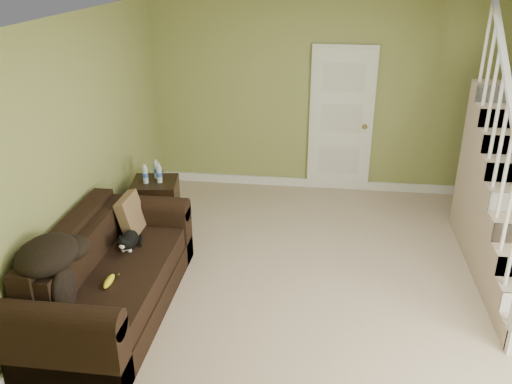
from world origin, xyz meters
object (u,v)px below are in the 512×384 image
(banana, at_px, (109,281))
(cat, at_px, (128,241))
(side_table, at_px, (156,204))
(sofa, at_px, (108,280))

(banana, bearing_deg, cat, 94.41)
(side_table, xyz_separation_m, cat, (0.15, -1.32, 0.23))
(side_table, distance_m, banana, 1.96)
(side_table, bearing_deg, banana, -84.34)
(sofa, xyz_separation_m, side_table, (-0.06, 1.68, -0.01))
(sofa, relative_size, banana, 10.18)
(cat, xyz_separation_m, banana, (0.05, -0.62, -0.05))
(banana, bearing_deg, side_table, 95.78)
(side_table, height_order, cat, side_table)
(sofa, height_order, banana, sofa)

